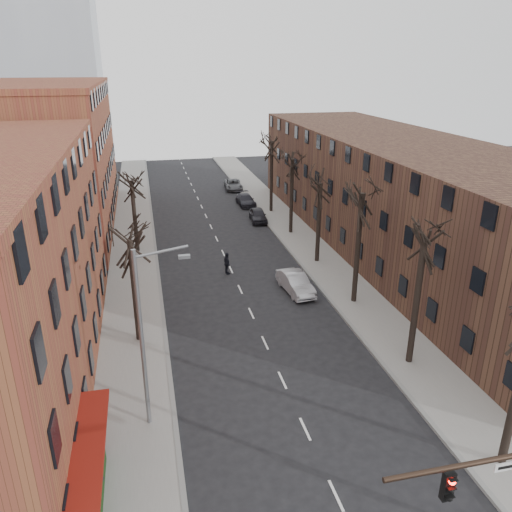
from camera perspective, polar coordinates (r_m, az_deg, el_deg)
sidewalk_left at (r=47.94m, az=-13.84°, el=0.91°), size 4.00×90.00×0.15m
sidewalk_right at (r=50.07m, az=4.74°, el=2.36°), size 4.00×90.00×0.15m
building_left_far at (r=55.69m, az=-22.82°, el=10.09°), size 12.00×28.00×14.00m
building_right at (r=47.35m, az=16.11°, el=6.69°), size 12.00×50.00×10.00m
awning_left at (r=23.08m, az=-17.75°, el=-24.87°), size 1.20×7.00×0.15m
hedge at (r=21.94m, az=-18.43°, el=-25.56°), size 0.80×6.00×1.00m
tree_right_a at (r=25.76m, az=26.16°, el=-20.55°), size 5.20×5.20×10.00m
tree_right_b at (r=30.87m, az=17.03°, el=-11.60°), size 5.20×5.20×10.80m
tree_right_c at (r=37.02m, az=11.07°, el=-5.22°), size 5.20×5.20×11.60m
tree_right_d at (r=43.77m, az=6.96°, el=-0.69°), size 5.20×5.20×10.00m
tree_right_e at (r=50.88m, az=3.97°, el=2.60°), size 5.20×5.20×10.80m
tree_right_f at (r=58.23m, az=1.72°, el=5.07°), size 5.20×5.20×11.60m
tree_left_a at (r=32.49m, az=-13.16°, el=-9.40°), size 5.20×5.20×9.50m
tree_left_b at (r=47.02m, az=-13.35°, el=0.45°), size 5.20×5.20×9.50m
streetlight at (r=23.05m, az=-12.57°, el=-8.56°), size 2.45×0.22×9.03m
silver_sedan at (r=37.74m, az=4.54°, el=-3.09°), size 2.03×4.62×1.48m
parked_car_near at (r=54.48m, az=0.24°, el=4.70°), size 1.99×4.25×1.41m
parked_car_mid at (r=60.74m, az=-1.19°, el=6.42°), size 1.96×4.62×1.33m
parked_car_far at (r=68.64m, az=-2.61°, el=8.16°), size 2.57×4.96×1.34m
pedestrian_a at (r=22.58m, az=-17.67°, el=-22.84°), size 0.67×0.60×1.55m
pedestrian_crossing at (r=40.76m, az=-3.34°, el=-0.86°), size 0.65×1.15×1.85m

